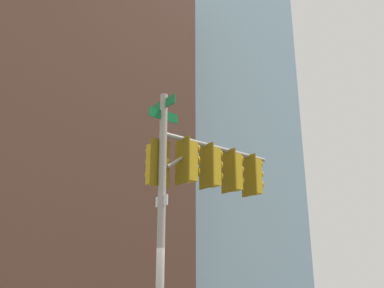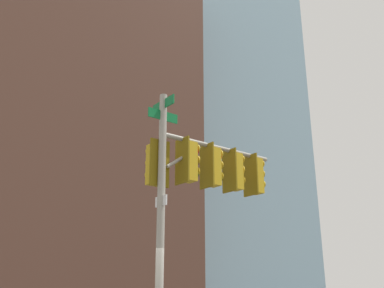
% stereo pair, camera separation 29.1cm
% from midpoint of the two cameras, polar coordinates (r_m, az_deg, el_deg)
% --- Properties ---
extents(signal_pole_assembly, '(3.94, 1.39, 6.23)m').
position_cam_midpoint_polar(signal_pole_assembly, '(11.10, 2.10, -4.13)').
color(signal_pole_assembly, '#9E998C').
rests_on(signal_pole_assembly, ground_plane).
extents(building_brick_nearside, '(26.77, 20.66, 37.93)m').
position_cam_midpoint_polar(building_brick_nearside, '(51.01, -17.21, 2.34)').
color(building_brick_nearside, brown).
rests_on(building_brick_nearside, ground_plane).
extents(building_glass_tower, '(29.07, 24.48, 61.26)m').
position_cam_midpoint_polar(building_glass_tower, '(68.21, -1.37, 6.78)').
color(building_glass_tower, '#8CB2C6').
rests_on(building_glass_tower, ground_plane).
extents(building_brick_farside, '(17.20, 16.24, 54.13)m').
position_cam_midpoint_polar(building_brick_farside, '(59.99, -14.58, 7.34)').
color(building_brick_farside, '#4C3328').
rests_on(building_brick_farside, ground_plane).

